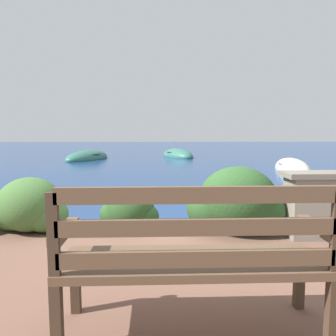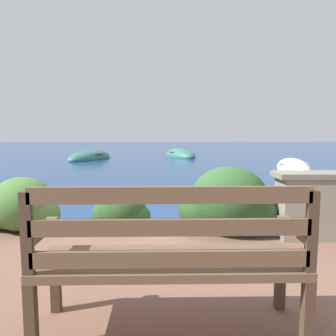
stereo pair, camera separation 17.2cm
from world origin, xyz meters
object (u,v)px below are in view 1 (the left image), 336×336
Objects in this scene: rowboat_nearest at (292,169)px; rowboat_mid at (88,158)px; rowboat_far at (178,156)px; park_bench at (194,256)px.

rowboat_nearest is 9.82m from rowboat_mid.
rowboat_mid is (-8.33, 5.19, 0.00)m from rowboat_nearest.
rowboat_far is at bearing 128.94° from rowboat_mid.
park_bench reaches higher than rowboat_mid.
park_bench is 0.50× the size of rowboat_far.
park_bench reaches higher than rowboat_nearest.
rowboat_nearest is at bearing 68.13° from park_bench.
rowboat_mid is at bearing -93.33° from rowboat_far.
rowboat_mid reaches higher than rowboat_nearest.
rowboat_nearest is 7.63m from rowboat_far.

